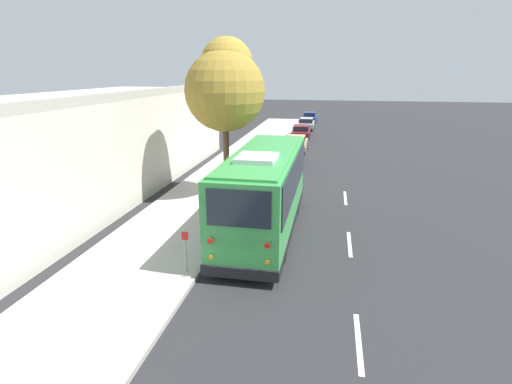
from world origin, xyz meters
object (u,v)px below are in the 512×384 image
(parked_sedan_navy, at_px, (288,159))
(sign_post_far, at_px, (203,235))
(parked_sedan_silver, at_px, (306,124))
(street_tree, at_px, (225,85))
(sign_post_near, at_px, (186,251))
(parked_sedan_tan, at_px, (296,144))
(parked_sedan_blue, at_px, (310,117))
(shuttle_bus, at_px, (264,188))
(parked_sedan_maroon, at_px, (301,132))

(parked_sedan_navy, xyz_separation_m, sign_post_far, (-14.17, 1.65, 0.08))
(parked_sedan_silver, xyz_separation_m, street_tree, (-26.62, 2.50, 5.17))
(parked_sedan_silver, distance_m, sign_post_near, 35.30)
(parked_sedan_tan, bearing_deg, parked_sedan_blue, 0.84)
(parked_sedan_navy, height_order, parked_sedan_blue, parked_sedan_blue)
(shuttle_bus, bearing_deg, parked_sedan_navy, 1.56)
(shuttle_bus, xyz_separation_m, parked_sedan_tan, (17.66, 0.25, -1.31))
(parked_sedan_blue, bearing_deg, sign_post_near, -179.99)
(shuttle_bus, xyz_separation_m, parked_sedan_blue, (38.35, 0.24, -1.33))
(sign_post_near, xyz_separation_m, sign_post_far, (1.84, -0.00, -0.20))
(shuttle_bus, distance_m, parked_sedan_navy, 11.96)
(shuttle_bus, height_order, parked_sedan_navy, shuttle_bus)
(parked_sedan_navy, bearing_deg, parked_sedan_silver, 0.47)
(parked_sedan_silver, relative_size, sign_post_far, 4.04)
(parked_sedan_blue, xyz_separation_m, sign_post_near, (-42.48, 1.66, 0.27))
(parked_sedan_navy, relative_size, sign_post_near, 3.34)
(sign_post_far, bearing_deg, parked_sedan_silver, -2.84)
(parked_sedan_maroon, relative_size, parked_sedan_silver, 1.02)
(parked_sedan_navy, bearing_deg, parked_sedan_tan, 0.49)
(shuttle_bus, relative_size, sign_post_far, 8.91)
(parked_sedan_tan, distance_m, street_tree, 14.34)
(parked_sedan_navy, bearing_deg, shuttle_bus, -178.28)
(parked_sedan_silver, bearing_deg, parked_sedan_blue, 0.39)
(shuttle_bus, bearing_deg, sign_post_far, 140.59)
(parked_sedan_navy, distance_m, sign_post_far, 14.26)
(shuttle_bus, distance_m, parked_sedan_tan, 17.72)
(shuttle_bus, relative_size, parked_sedan_navy, 1.99)
(parked_sedan_navy, relative_size, sign_post_far, 4.47)
(parked_sedan_tan, height_order, sign_post_far, parked_sedan_tan)
(shuttle_bus, distance_m, parked_sedan_blue, 38.38)
(parked_sedan_navy, relative_size, street_tree, 0.58)
(parked_sedan_maroon, bearing_deg, parked_sedan_navy, 179.95)
(parked_sedan_tan, xyz_separation_m, parked_sedan_blue, (20.69, -0.01, -0.02))
(street_tree, height_order, sign_post_near, street_tree)
(parked_sedan_maroon, relative_size, sign_post_near, 3.08)
(parked_sedan_silver, relative_size, sign_post_near, 3.01)
(parked_sedan_blue, relative_size, sign_post_near, 3.10)
(sign_post_near, bearing_deg, parked_sedan_silver, -2.69)
(sign_post_far, bearing_deg, parked_sedan_tan, -4.72)
(parked_sedan_tan, relative_size, parked_sedan_blue, 1.08)
(parked_sedan_blue, relative_size, sign_post_far, 4.16)
(parked_sedan_maroon, height_order, parked_sedan_silver, parked_sedan_silver)
(sign_post_far, bearing_deg, sign_post_near, 180.00)
(street_tree, bearing_deg, parked_sedan_maroon, -6.61)
(parked_sedan_silver, xyz_separation_m, sign_post_far, (-33.42, 1.66, 0.06))
(shuttle_bus, relative_size, sign_post_near, 6.65)
(sign_post_far, bearing_deg, parked_sedan_blue, -2.34)
(shuttle_bus, bearing_deg, parked_sedan_maroon, 1.19)
(parked_sedan_navy, relative_size, parked_sedan_tan, 1.00)
(shuttle_bus, relative_size, parked_sedan_maroon, 2.16)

